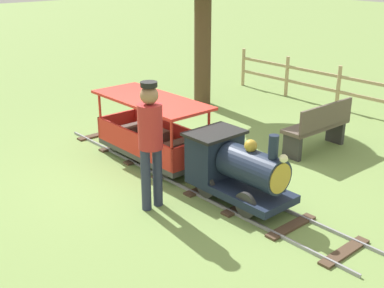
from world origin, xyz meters
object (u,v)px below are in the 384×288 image
Objects in this scene: locomotive at (235,166)px; conductor_person at (150,136)px; passenger_car at (152,136)px; park_bench at (318,127)px.

locomotive is 1.16m from conductor_person.
conductor_person is at bearing 52.92° from passenger_car.
locomotive is at bearing 148.60° from conductor_person.
passenger_car is (0.00, -1.75, -0.06)m from locomotive.
locomotive is 2.30m from park_bench.
park_bench is at bearing 148.17° from passenger_car.
park_bench is at bearing -171.62° from locomotive.
park_bench is (-3.18, 0.22, -0.54)m from conductor_person.
locomotive reaches higher than park_bench.
passenger_car is 1.23× the size of conductor_person.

